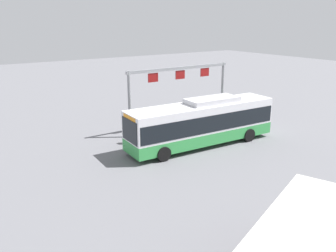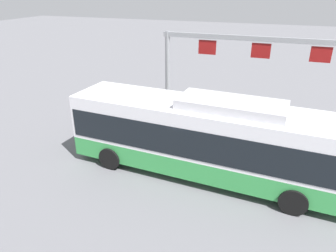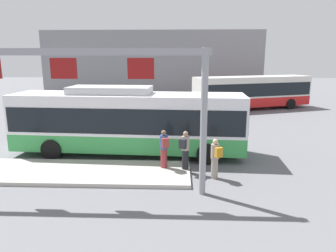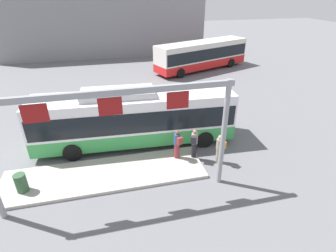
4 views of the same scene
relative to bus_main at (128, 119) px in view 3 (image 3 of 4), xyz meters
name	(u,v)px [view 3 (image 3 of 4)]	position (x,y,z in m)	size (l,w,h in m)	color
ground_plane	(129,154)	(0.01, 0.00, -1.81)	(120.00, 120.00, 0.00)	slate
platform_curb	(73,172)	(-1.95, -2.86, -1.73)	(10.00, 2.80, 0.16)	#B2ADA3
bus_main	(128,119)	(0.00, 0.00, 0.00)	(11.65, 3.16, 3.46)	green
bus_background_left	(252,90)	(9.46, 14.38, -0.03)	(11.55, 6.35, 3.10)	red
person_boarding	(185,149)	(2.84, -2.51, -0.76)	(0.52, 0.60, 1.67)	black
person_waiting_near	(215,158)	(4.05, -3.11, -0.92)	(0.51, 0.60, 1.67)	gray
person_waiting_mid	(164,148)	(1.93, -2.36, -0.76)	(0.45, 0.59, 1.67)	maroon
platform_sign_gantry	(65,89)	(-1.36, -4.58, 1.98)	(9.99, 0.24, 5.20)	gray
station_building	(154,64)	(-0.86, 26.06, 2.18)	(26.61, 8.00, 7.99)	gray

